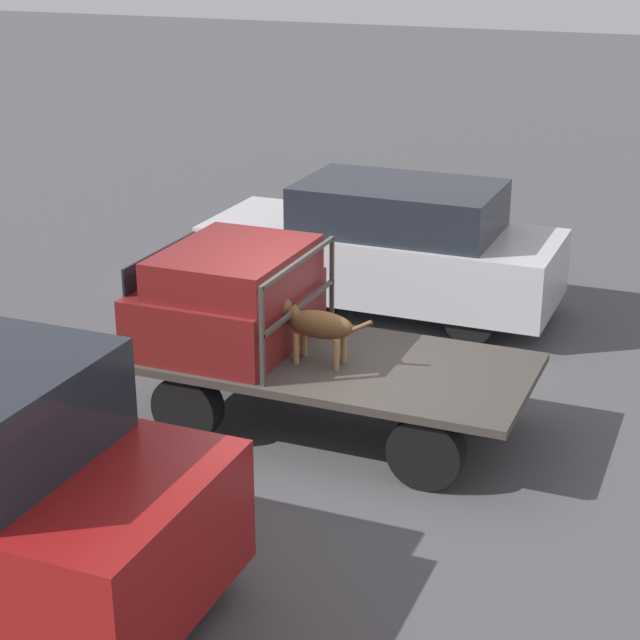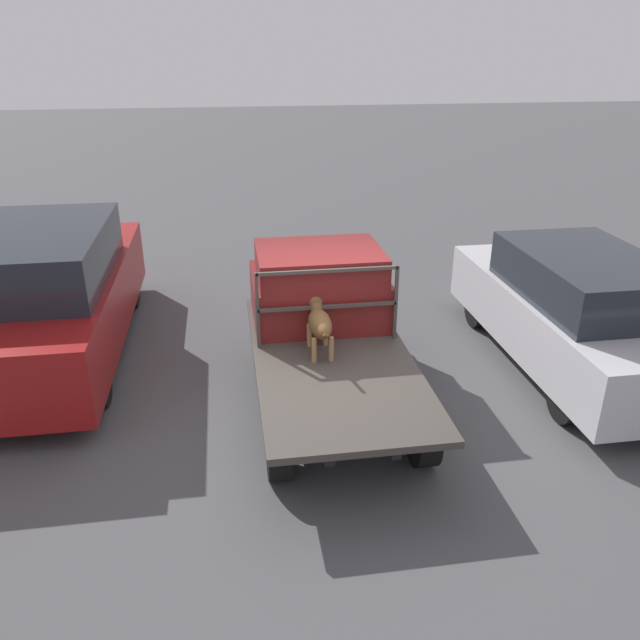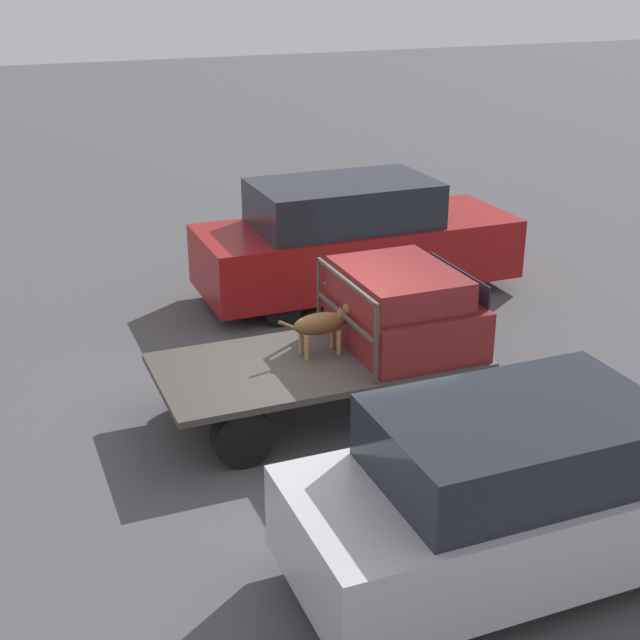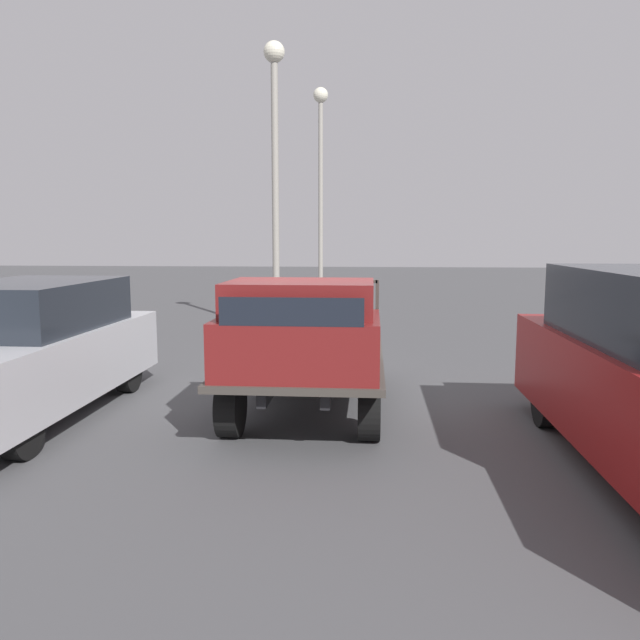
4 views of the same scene
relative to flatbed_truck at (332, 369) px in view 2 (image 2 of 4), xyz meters
The scene contains 7 objects.
ground_plane 0.55m from the flatbed_truck, ahead, with size 80.00×80.00×0.00m, color #474749.
flatbed_truck is the anchor object (origin of this frame).
truck_cab 1.30m from the flatbed_truck, ahead, with size 1.47×1.74×1.00m.
truck_headboard 0.90m from the flatbed_truck, ahead, with size 0.04×1.74×0.97m.
dog 0.62m from the flatbed_truck, 42.20° to the left, with size 1.07×0.27×0.65m.
parked_sedan 3.52m from the flatbed_truck, 79.43° to the right, with size 4.47×1.76×1.67m.
parked_pickup_far 4.21m from the flatbed_truck, 60.31° to the left, with size 5.18×1.88×1.92m.
Camera 2 is at (-6.54, 1.15, 4.17)m, focal length 35.00 mm.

